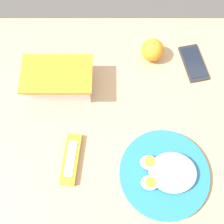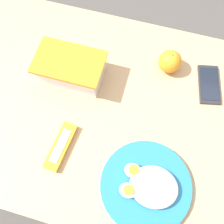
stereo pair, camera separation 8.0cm
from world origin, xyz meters
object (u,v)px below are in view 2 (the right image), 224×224
at_px(orange_fruit, 170,62).
at_px(cell_phone, 209,84).
at_px(rice_plate, 147,186).
at_px(candy_bar, 61,146).
at_px(food_container, 71,70).

bearing_deg(orange_fruit, cell_phone, -11.80).
height_order(rice_plate, candy_bar, rice_plate).
relative_size(food_container, candy_bar, 1.41).
height_order(food_container, orange_fruit, food_container).
xyz_separation_m(food_container, rice_plate, (0.32, -0.29, -0.02)).
bearing_deg(rice_plate, food_container, 138.24).
relative_size(rice_plate, candy_bar, 1.69).
relative_size(rice_plate, cell_phone, 1.70).
distance_m(food_container, rice_plate, 0.43).
relative_size(food_container, cell_phone, 1.42).
distance_m(orange_fruit, rice_plate, 0.40).
distance_m(food_container, orange_fruit, 0.33).
height_order(rice_plate, cell_phone, rice_plate).
xyz_separation_m(orange_fruit, rice_plate, (0.02, -0.40, -0.02)).
height_order(food_container, candy_bar, food_container).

